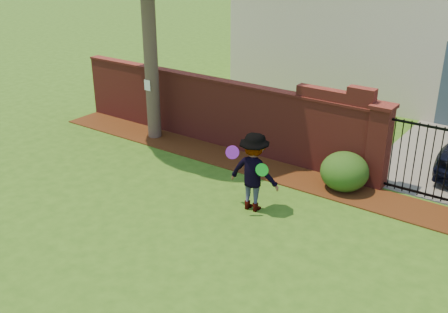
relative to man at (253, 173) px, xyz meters
The scene contains 10 objects.
ground 1.90m from the man, 116.97° to the right, with size 80.00×80.00×0.01m, color #315A16.
mulch_bed 2.63m from the man, 133.62° to the left, with size 11.10×1.08×0.03m, color #391B0A.
brick_wall 3.73m from the man, 138.40° to the left, with size 8.70×0.31×2.16m.
pillar_left 2.96m from the man, 56.73° to the left, with size 0.50×0.50×1.88m.
iron_gate 3.68m from the man, 42.25° to the left, with size 1.78×0.03×1.60m.
paper_notice 4.74m from the man, 158.95° to the left, with size 0.20×0.01×0.28m, color white.
shrub_left 2.25m from the man, 59.20° to the left, with size 1.04×1.04×0.85m, color #184314.
man is the anchor object (origin of this frame).
frisbee_purple 0.67m from the man, 121.63° to the right, with size 0.26×0.26×0.02m, color purple.
frisbee_green 0.33m from the man, 20.01° to the right, with size 0.26×0.26×0.02m, color green.
Camera 1 is at (5.80, -6.46, 5.20)m, focal length 42.26 mm.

